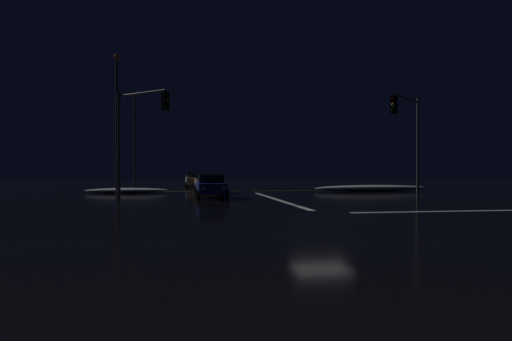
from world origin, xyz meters
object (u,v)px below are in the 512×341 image
Objects in this scene: traffic_signal_nw at (137,124)px; streetlamp_left_far at (135,133)px; sedan_gray at (194,177)px; sedan_silver at (208,183)px; traffic_signal_ne at (409,127)px; sedan_orange at (205,181)px; sedan_blue at (211,186)px; streetlamp_left_near at (117,115)px; sedan_red at (196,178)px; sedan_white at (195,180)px.

streetlamp_left_far reaches higher than traffic_signal_nw.
sedan_gray is 0.45× the size of streetlamp_left_far.
sedan_silver is 0.65× the size of traffic_signal_ne.
sedan_blue is at bearing -91.45° from sedan_orange.
sedan_orange is 11.95m from streetlamp_left_near.
streetlamp_left_near is at bearing -103.56° from sedan_gray.
sedan_red is 0.43× the size of streetlamp_left_near.
traffic_signal_ne is at bearing -0.55° from traffic_signal_nw.
sedan_gray is at bearing 58.69° from streetlamp_left_far.
sedan_orange is 11.08m from streetlamp_left_far.
sedan_blue is at bearing -71.36° from streetlamp_left_far.
sedan_blue is 0.45× the size of streetlamp_left_far.
sedan_gray is at bearing 90.05° from sedan_blue.
sedan_blue is 6.16m from sedan_silver.
sedan_silver is at bearing 141.64° from traffic_signal_ne.
traffic_signal_ne is (12.73, -20.83, 3.82)m from sedan_white.
sedan_white is 16.30m from streetlamp_left_near.
sedan_white is (-0.37, 17.35, 0.00)m from sedan_blue.
sedan_red is at bearing 89.97° from sedan_blue.
sedan_orange is (0.12, 5.45, 0.00)m from sedan_silver.
sedan_orange is at bearing 88.55° from sedan_blue.
sedan_blue is 0.65× the size of traffic_signal_ne.
traffic_signal_nw is 6.74m from streetlamp_left_near.
sedan_white is at bearing 96.62° from sedan_orange.
sedan_orange and sedan_white have the same top height.
streetlamp_left_near is at bearing -154.76° from sedan_silver.
sedan_silver is at bearing 63.49° from traffic_signal_nw.
sedan_blue is 0.43× the size of streetlamp_left_near.
sedan_red is 0.65× the size of traffic_signal_nw.
traffic_signal_ne reaches higher than sedan_gray.
sedan_white is 21.42m from traffic_signal_nw.
streetlamp_left_near is (-6.43, 3.05, 4.94)m from sedan_blue.
traffic_signal_ne is 19.92m from streetlamp_left_near.
traffic_signal_ne is at bearing -19.18° from streetlamp_left_near.
streetlamp_left_far is (-6.06, 1.70, 4.73)m from sedan_white.
traffic_signal_nw is (-4.18, -20.67, 3.77)m from sedan_white.
sedan_silver is 0.65× the size of traffic_signal_nw.
traffic_signal_nw reaches higher than sedan_gray.
sedan_blue is 1.00× the size of sedan_gray.
sedan_gray is at bearing 91.03° from sedan_orange.
sedan_gray is (-0.04, 6.71, 0.00)m from sedan_red.
sedan_orange is at bearing 88.74° from sedan_silver.
sedan_blue and sedan_white have the same top height.
sedan_gray is 0.65× the size of traffic_signal_ne.
traffic_signal_nw is at bearing -97.84° from sedan_gray.
streetlamp_left_near reaches higher than sedan_red.
sedan_blue is at bearing -89.95° from sedan_gray.
streetlamp_left_near is (-1.87, 6.37, 1.17)m from traffic_signal_nw.
sedan_silver is at bearing -89.50° from sedan_gray.
sedan_silver is 11.25m from traffic_signal_nw.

